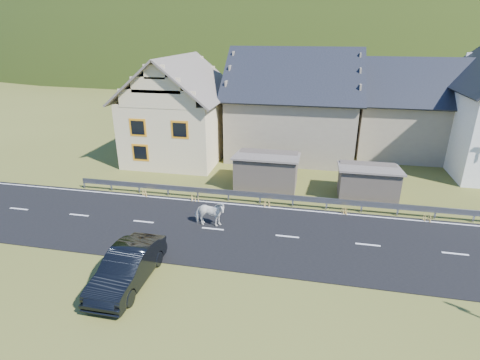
# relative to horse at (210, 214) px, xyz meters

# --- Properties ---
(ground) EXTENTS (160.00, 160.00, 0.00)m
(ground) POSITION_rel_horse_xyz_m (4.24, -0.31, -0.77)
(ground) COLOR #4A4D1A
(ground) RESTS_ON ground
(road) EXTENTS (60.00, 7.00, 0.04)m
(road) POSITION_rel_horse_xyz_m (4.24, -0.31, -0.75)
(road) COLOR black
(road) RESTS_ON ground
(lane_markings) EXTENTS (60.00, 6.60, 0.01)m
(lane_markings) POSITION_rel_horse_xyz_m (4.24, -0.31, -0.73)
(lane_markings) COLOR silver
(lane_markings) RESTS_ON road
(guardrail) EXTENTS (28.10, 0.09, 0.75)m
(guardrail) POSITION_rel_horse_xyz_m (4.24, 3.37, -0.21)
(guardrail) COLOR #93969B
(guardrail) RESTS_ON ground
(shed_left) EXTENTS (4.30, 3.30, 2.40)m
(shed_left) POSITION_rel_horse_xyz_m (2.24, 6.19, 0.33)
(shed_left) COLOR brown
(shed_left) RESTS_ON ground
(shed_right) EXTENTS (3.80, 2.90, 2.20)m
(shed_right) POSITION_rel_horse_xyz_m (8.74, 5.69, 0.23)
(shed_right) COLOR brown
(shed_right) RESTS_ON ground
(house_cream) EXTENTS (7.80, 9.80, 8.30)m
(house_cream) POSITION_rel_horse_xyz_m (-5.76, 11.69, 3.58)
(house_cream) COLOR beige
(house_cream) RESTS_ON ground
(house_stone_a) EXTENTS (10.80, 9.80, 8.90)m
(house_stone_a) POSITION_rel_horse_xyz_m (3.24, 14.69, 3.86)
(house_stone_a) COLOR gray
(house_stone_a) RESTS_ON ground
(house_stone_b) EXTENTS (9.80, 8.80, 8.10)m
(house_stone_b) POSITION_rel_horse_xyz_m (13.24, 16.69, 3.46)
(house_stone_b) COLOR gray
(house_stone_b) RESTS_ON ground
(mountain) EXTENTS (440.00, 280.00, 260.00)m
(mountain) POSITION_rel_horse_xyz_m (9.24, 179.69, -20.77)
(mountain) COLOR #213710
(mountain) RESTS_ON ground
(conifer_patch) EXTENTS (76.00, 50.00, 28.00)m
(conifer_patch) POSITION_rel_horse_xyz_m (-50.76, 109.69, 5.23)
(conifer_patch) COLOR black
(conifer_patch) RESTS_ON ground
(horse) EXTENTS (0.83, 1.75, 1.46)m
(horse) POSITION_rel_horse_xyz_m (0.00, 0.00, 0.00)
(horse) COLOR white
(horse) RESTS_ON road
(car) EXTENTS (1.62, 4.63, 1.53)m
(car) POSITION_rel_horse_xyz_m (-2.01, -5.41, -0.01)
(car) COLOR black
(car) RESTS_ON ground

